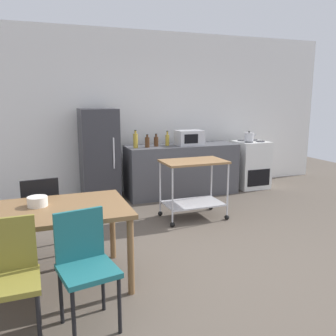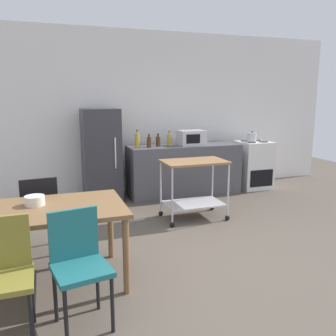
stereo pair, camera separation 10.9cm
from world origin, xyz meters
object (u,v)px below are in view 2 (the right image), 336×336
(stove_oven, at_px, (253,165))
(fruit_bowl, at_px, (35,201))
(chair_teal, at_px, (79,260))
(bottle_vinegar, at_px, (137,140))
(chair_olive, at_px, (3,271))
(bottle_soy_sauce, at_px, (149,142))
(bottle_olive_oil, at_px, (169,140))
(chair_black, at_px, (39,210))
(kitchen_cart, at_px, (194,180))
(microwave, at_px, (191,138))
(refrigerator, at_px, (101,155))
(bottle_sesame_oil, at_px, (158,141))
(dining_table, at_px, (41,217))
(kettle, at_px, (252,137))

(stove_oven, height_order, fruit_bowl, stove_oven)
(chair_teal, relative_size, bottle_vinegar, 2.97)
(chair_olive, xyz_separation_m, bottle_soy_sauce, (1.99, 3.14, 0.47))
(bottle_soy_sauce, height_order, bottle_olive_oil, bottle_olive_oil)
(chair_black, bearing_deg, bottle_soy_sauce, -142.06)
(bottle_olive_oil, xyz_separation_m, fruit_bowl, (-2.18, -2.44, -0.21))
(kitchen_cart, xyz_separation_m, fruit_bowl, (-2.10, -1.16, 0.22))
(stove_oven, distance_m, microwave, 1.45)
(refrigerator, distance_m, bottle_sesame_oil, 0.99)
(chair_black, distance_m, bottle_soy_sauce, 2.51)
(bottle_soy_sauce, bearing_deg, bottle_sesame_oil, 21.23)
(dining_table, distance_m, bottle_olive_oil, 3.34)
(chair_black, height_order, bottle_sesame_oil, bottle_sesame_oil)
(chair_black, bearing_deg, bottle_olive_oil, -146.24)
(chair_teal, xyz_separation_m, kitchen_cart, (1.79, 1.96, 0.05))
(kettle, bearing_deg, refrigerator, 176.30)
(microwave, bearing_deg, bottle_olive_oil, 170.26)
(kettle, bearing_deg, fruit_bowl, -148.23)
(dining_table, height_order, refrigerator, refrigerator)
(refrigerator, height_order, bottle_vinegar, refrigerator)
(chair_olive, distance_m, bottle_soy_sauce, 3.75)
(refrigerator, xyz_separation_m, kitchen_cart, (1.11, -1.36, -0.20))
(chair_black, relative_size, chair_olive, 1.00)
(chair_black, xyz_separation_m, chair_teal, (0.29, -1.42, 0.00))
(chair_olive, bearing_deg, chair_teal, -0.94)
(stove_oven, xyz_separation_m, bottle_olive_oil, (-1.72, -0.00, 0.55))
(dining_table, xyz_separation_m, bottle_soy_sauce, (1.73, 2.45, 0.32))
(fruit_bowl, bearing_deg, stove_oven, 32.03)
(chair_olive, xyz_separation_m, bottle_sesame_oil, (2.18, 3.21, 0.47))
(chair_olive, xyz_separation_m, microwave, (2.78, 3.17, 0.51))
(chair_olive, height_order, bottle_sesame_oil, bottle_sesame_oil)
(chair_teal, distance_m, bottle_sesame_oil, 3.64)
(bottle_olive_oil, relative_size, fruit_bowl, 1.43)
(chair_olive, distance_m, fruit_bowl, 0.87)
(chair_olive, height_order, stove_oven, stove_oven)
(bottle_soy_sauce, bearing_deg, fruit_bowl, -127.28)
(chair_black, bearing_deg, refrigerator, -123.67)
(kitchen_cart, bearing_deg, microwave, 68.96)
(stove_oven, distance_m, kitchen_cart, 2.21)
(kettle, bearing_deg, microwave, 178.54)
(chair_olive, bearing_deg, stove_oven, 37.53)
(chair_olive, bearing_deg, refrigerator, 69.27)
(dining_table, relative_size, bottle_vinegar, 5.01)
(fruit_bowl, bearing_deg, bottle_sesame_oil, 50.83)
(stove_oven, height_order, refrigerator, refrigerator)
(bottle_soy_sauce, xyz_separation_m, kettle, (2.00, 0.00, 0.01))
(bottle_vinegar, relative_size, bottle_sesame_oil, 1.37)
(refrigerator, bearing_deg, chair_teal, -101.72)
(chair_black, height_order, kitchen_cart, chair_black)
(chair_black, xyz_separation_m, chair_olive, (-0.23, -1.41, 0.00))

